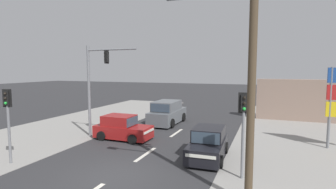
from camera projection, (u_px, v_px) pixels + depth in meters
name	position (u px, v px, depth m)	size (l,w,h in m)	color
ground_plane	(115.00, 176.00, 11.02)	(140.00, 140.00, 0.00)	#303033
lane_dash_mid	(146.00, 154.00, 13.81)	(0.20, 2.40, 0.01)	silver
lane_dash_far	(176.00, 133.00, 18.46)	(0.20, 2.40, 0.01)	silver
kerb_left_verge	(39.00, 135.00, 17.75)	(8.00, 40.00, 0.02)	gray
utility_pole_foreground_right	(248.00, 46.00, 8.22)	(3.78, 0.35, 9.72)	#4C3D2B
traffic_signal_mast	(95.00, 79.00, 17.02)	(3.69, 0.44, 6.00)	slate
pedestal_signal_right_kerb	(243.00, 121.00, 10.50)	(0.44, 0.31, 3.56)	slate
pedestal_signal_left_kerb	(8.00, 114.00, 12.22)	(0.44, 0.31, 3.56)	slate
shopfront_wall_far	(332.00, 101.00, 21.82)	(12.00, 1.00, 3.60)	gray
hatchback_kerbside_parked	(122.00, 128.00, 16.78)	(3.66, 1.81, 1.53)	maroon
hatchback_crossing_left	(208.00, 144.00, 13.22)	(1.90, 3.70, 1.53)	black
suv_receding_far	(167.00, 113.00, 21.47)	(2.09, 4.56, 1.90)	slate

